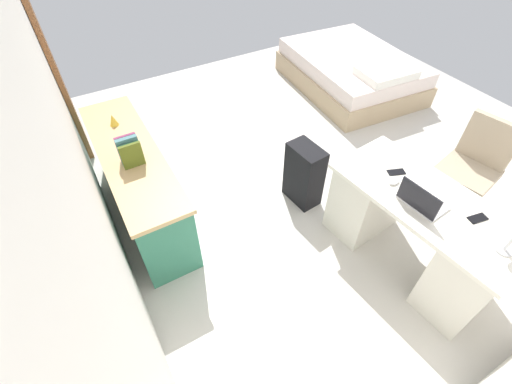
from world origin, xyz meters
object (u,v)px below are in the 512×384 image
at_px(credenza, 139,183).
at_px(cell_phone_near_laptop, 478,218).
at_px(bed, 351,71).
at_px(laptop, 421,201).
at_px(desk, 414,230).
at_px(suitcase_black, 304,175).
at_px(computer_mouse, 394,181).
at_px(office_chair, 468,173).
at_px(cell_phone_by_mouse, 396,172).
at_px(figurine_small, 113,120).

xyz_separation_m(credenza, cell_phone_near_laptop, (-1.96, -1.90, 0.39)).
height_order(bed, laptop, laptop).
height_order(desk, suitcase_black, desk).
relative_size(computer_mouse, cell_phone_near_laptop, 0.74).
bearing_deg(laptop, suitcase_black, 12.06).
relative_size(desk, cell_phone_near_laptop, 11.02).
bearing_deg(computer_mouse, desk, -164.67).
distance_m(desk, credenza, 2.43).
xyz_separation_m(office_chair, credenza, (1.45, 2.68, -0.05)).
bearing_deg(computer_mouse, cell_phone_near_laptop, -162.15).
bearing_deg(office_chair, bed, -15.09).
relative_size(desk, suitcase_black, 2.34).
height_order(office_chair, suitcase_black, office_chair).
height_order(bed, cell_phone_by_mouse, cell_phone_by_mouse).
height_order(suitcase_black, computer_mouse, computer_mouse).
relative_size(desk, bed, 0.75).
bearing_deg(bed, desk, 148.66).
height_order(cell_phone_near_laptop, figurine_small, figurine_small).
bearing_deg(bed, credenza, 104.83).
bearing_deg(bed, cell_phone_near_laptop, 153.59).
height_order(desk, office_chair, office_chair).
bearing_deg(cell_phone_by_mouse, bed, -14.03).
bearing_deg(credenza, suitcase_black, -113.68).
distance_m(laptop, figurine_small, 2.68).
xyz_separation_m(bed, computer_mouse, (-2.28, 1.65, 0.53)).
distance_m(laptop, cell_phone_by_mouse, 0.36).
xyz_separation_m(suitcase_black, laptop, (-1.04, -0.22, 0.48)).
xyz_separation_m(desk, credenza, (1.67, 1.76, -0.02)).
relative_size(laptop, cell_phone_by_mouse, 2.43).
xyz_separation_m(credenza, laptop, (-1.67, -1.65, 0.43)).
xyz_separation_m(cell_phone_near_laptop, cell_phone_by_mouse, (0.63, 0.14, 0.00)).
height_order(suitcase_black, figurine_small, figurine_small).
relative_size(desk, computer_mouse, 14.98).
bearing_deg(bed, office_chair, 164.91).
height_order(credenza, computer_mouse, computer_mouse).
relative_size(credenza, cell_phone_by_mouse, 13.24).
xyz_separation_m(laptop, cell_phone_near_laptop, (-0.29, -0.26, -0.04)).
bearing_deg(figurine_small, office_chair, -125.14).
relative_size(suitcase_black, laptop, 1.94).
distance_m(bed, suitcase_black, 2.41).
bearing_deg(cell_phone_by_mouse, figurine_small, 65.94).
xyz_separation_m(credenza, figurine_small, (0.44, 0.00, 0.43)).
relative_size(credenza, cell_phone_near_laptop, 13.24).
height_order(office_chair, credenza, office_chair).
relative_size(bed, suitcase_black, 3.13).
bearing_deg(laptop, office_chair, -78.13).
xyz_separation_m(desk, computer_mouse, (0.26, 0.10, 0.38)).
distance_m(bed, figurine_small, 3.39).
distance_m(credenza, figurine_small, 0.61).
height_order(desk, bed, desk).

